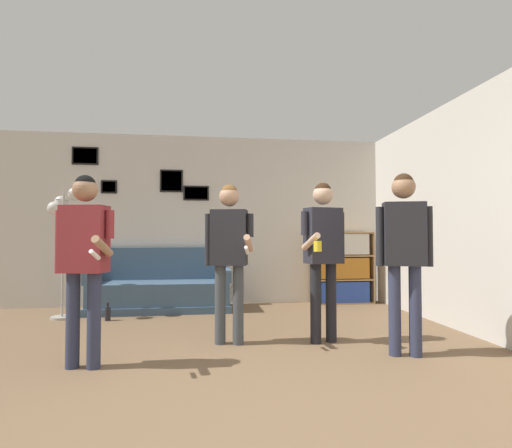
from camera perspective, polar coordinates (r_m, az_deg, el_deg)
name	(u,v)px	position (r m, az deg, el deg)	size (l,w,h in m)	color
ground_plane	(263,420)	(2.62, 0.94, -26.24)	(20.00, 20.00, 0.00)	brown
wall_back	(225,220)	(6.50, -4.50, 0.60)	(7.53, 0.08, 2.70)	beige
wall_right	(452,214)	(5.31, 26.21, 1.26)	(0.06, 6.50, 2.70)	beige
couch	(161,290)	(6.16, -13.38, -9.09)	(2.03, 0.80, 0.91)	#3D5670
bookshelf	(343,268)	(6.68, 12.28, -6.12)	(0.98, 0.30, 1.16)	#A87F51
floor_lamp	(63,219)	(5.89, -25.82, 0.70)	(0.39, 0.42, 1.74)	#ADA89E
person_player_foreground_left	(84,250)	(3.61, -23.34, -3.41)	(0.49, 0.50, 1.60)	#2D334C
person_player_foreground_center	(229,246)	(4.06, -3.88, -3.18)	(0.49, 0.52, 1.61)	#3D4247
person_watcher_holding_cup	(323,244)	(4.17, 9.59, -2.86)	(0.49, 0.49, 1.64)	black
person_spectator_near_bookshelf	(404,243)	(3.90, 20.41, -2.62)	(0.48, 0.30, 1.66)	#2D334C
bottle_on_floor	(108,314)	(5.60, -20.42, -11.90)	(0.07, 0.07, 0.23)	black
drinking_cup	(335,229)	(6.62, 11.29, -0.66)	(0.08, 0.08, 0.11)	yellow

